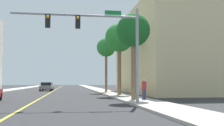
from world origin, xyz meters
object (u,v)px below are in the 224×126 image
(car_yellow, at_px, (48,86))
(palm_mid, at_px, (119,39))
(car_gray, at_px, (47,87))
(traffic_signal_mast, at_px, (101,35))
(pedestrian, at_px, (144,89))
(palm_near, at_px, (133,31))
(palm_far, at_px, (106,48))

(car_yellow, bearing_deg, palm_mid, -66.97)
(palm_mid, xyz_separation_m, car_gray, (-9.28, 18.44, -5.61))
(car_yellow, bearing_deg, car_gray, -85.45)
(palm_mid, distance_m, car_gray, 21.39)
(traffic_signal_mast, xyz_separation_m, pedestrian, (3.90, 3.78, -3.67))
(palm_mid, height_order, car_gray, palm_mid)
(car_yellow, height_order, pedestrian, pedestrian)
(car_yellow, relative_size, pedestrian, 2.48)
(traffic_signal_mast, distance_m, pedestrian, 6.56)
(car_yellow, bearing_deg, palm_near, -72.42)
(palm_mid, bearing_deg, palm_far, 92.35)
(car_yellow, distance_m, pedestrian, 35.56)
(palm_far, relative_size, pedestrian, 4.75)
(palm_mid, xyz_separation_m, pedestrian, (0.47, -8.54, -5.41))
(palm_mid, relative_size, palm_far, 1.04)
(traffic_signal_mast, relative_size, car_gray, 2.01)
(car_gray, height_order, pedestrian, pedestrian)
(palm_far, distance_m, pedestrian, 17.94)
(traffic_signal_mast, height_order, pedestrian, traffic_signal_mast)
(pedestrian, bearing_deg, palm_far, 43.99)
(palm_far, xyz_separation_m, pedestrian, (0.82, -17.10, -5.35))
(car_gray, bearing_deg, traffic_signal_mast, -76.74)
(car_gray, bearing_deg, palm_mid, -60.78)
(car_gray, bearing_deg, palm_far, -45.38)
(palm_near, height_order, car_yellow, palm_near)
(traffic_signal_mast, distance_m, palm_far, 21.18)
(palm_mid, distance_m, pedestrian, 10.12)
(palm_far, height_order, pedestrian, palm_far)
(palm_mid, relative_size, car_gray, 1.92)
(palm_near, height_order, palm_far, palm_far)
(car_gray, bearing_deg, palm_near, -69.29)
(palm_near, distance_m, palm_mid, 8.61)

